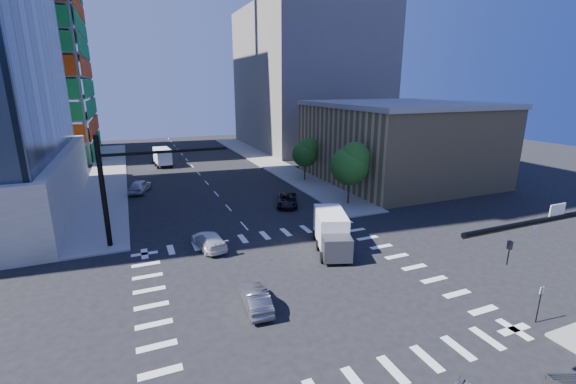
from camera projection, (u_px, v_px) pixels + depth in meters
name	position (u px, v px, depth m)	size (l,w,h in m)	color
ground	(295.00, 285.00, 25.50)	(160.00, 160.00, 0.00)	black
road_markings	(295.00, 285.00, 25.50)	(20.00, 20.00, 0.01)	silver
sidewalk_ne	(268.00, 162.00, 65.68)	(5.00, 60.00, 0.15)	gray
sidewalk_nw	(108.00, 175.00, 56.41)	(5.00, 60.00, 0.15)	gray
commercial_building	(398.00, 141.00, 52.91)	(20.50, 22.50, 10.60)	tan
bg_building_ne	(308.00, 79.00, 80.66)	(24.00, 30.00, 28.00)	slate
signal_mast_nw	(123.00, 180.00, 30.55)	(10.20, 0.40, 9.00)	black
tree_south	(351.00, 163.00, 41.29)	(4.16, 4.16, 6.82)	#382316
tree_north	(306.00, 152.00, 52.26)	(3.54, 3.52, 5.78)	#382316
no_parking_sign	(540.00, 300.00, 21.10)	(0.30, 0.06, 2.20)	black
car_nb_far	(287.00, 200.00, 42.06)	(2.12, 4.60, 1.28)	black
car_sb_near	(209.00, 240.00, 31.12)	(1.86, 4.57, 1.33)	silver
car_sb_mid	(140.00, 186.00, 47.26)	(1.87, 4.65, 1.59)	#B9BCC2
car_sb_cross	(256.00, 299.00, 22.66)	(1.33, 3.81, 1.25)	#55565B
box_truck_near	(332.00, 235.00, 30.42)	(4.12, 6.09, 2.94)	black
box_truck_far	(162.00, 158.00, 63.05)	(2.81, 5.81, 2.97)	black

